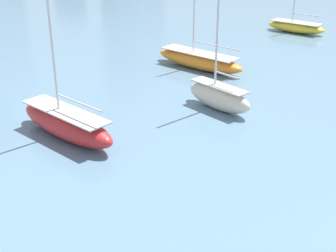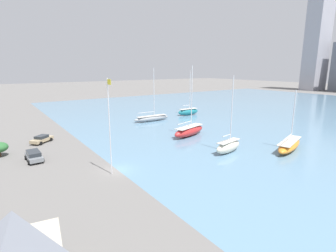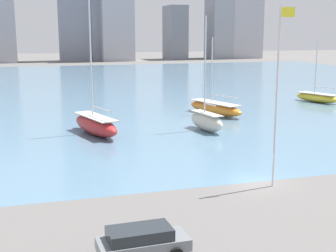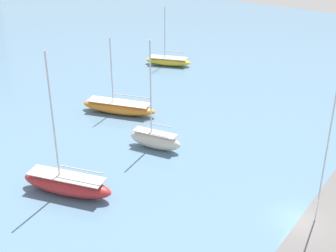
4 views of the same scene
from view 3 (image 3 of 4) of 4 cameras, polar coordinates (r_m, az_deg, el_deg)
The scene contains 8 objects.
ground_plane at distance 37.37m, azimuth 10.55°, elevation -6.74°, with size 500.00×500.00×0.00m, color #605E5B.
harbor_water at distance 103.49m, azimuth -7.37°, elevation 4.82°, with size 180.00×140.00×0.00m.
flag_pole at distance 35.15m, azimuth 13.18°, elevation 4.06°, with size 1.24×0.14×13.40m.
sailboat_orange at distance 67.09m, azimuth 5.74°, elevation 2.21°, with size 5.75×11.13×10.85m.
sailboat_yellow at distance 82.79m, azimuth 17.74°, elevation 3.36°, with size 5.34×8.63×10.58m.
sailboat_red at distance 54.07m, azimuth -8.83°, elevation 0.17°, with size 5.15×10.23×15.14m.
sailboat_cream at distance 55.73m, azimuth 4.71°, elevation 0.65°, with size 2.82×6.84×13.39m.
parked_wagon_gray at distance 24.99m, azimuth -3.20°, elevation -13.77°, with size 4.79×2.46×1.57m.
Camera 3 is at (-16.50, -31.53, 11.42)m, focal length 50.00 mm.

